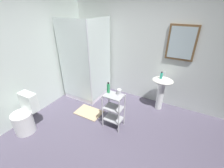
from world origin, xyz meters
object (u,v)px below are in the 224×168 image
Objects in this scene: pedestal_sink at (162,87)px; body_wash_bottle_green at (108,88)px; shower_stall at (88,80)px; rinse_cup at (119,92)px; storage_cart at (114,108)px; bath_mat at (89,112)px; toilet at (25,117)px; hand_soap_bottle at (161,75)px.

body_wash_bottle_green is (-0.81, -1.00, 0.26)m from pedestal_sink.
rinse_cup is at bearing -27.74° from shower_stall.
storage_cart is (1.15, -0.72, -0.03)m from shower_stall.
bath_mat is at bearing 172.95° from storage_cart.
pedestal_sink is 2.91m from toilet.
bath_mat is at bearing 179.25° from rinse_cup.
body_wash_bottle_green reaches higher than storage_cart.
pedestal_sink is 1.16m from rinse_cup.
shower_stall is at bearing 146.19° from body_wash_bottle_green.
storage_cart is 3.39× the size of body_wash_bottle_green.
toilet is 1.72m from body_wash_bottle_green.
bath_mat is (-1.38, -0.96, -0.57)m from pedestal_sink.
body_wash_bottle_green reaches higher than bath_mat.
hand_soap_bottle is 0.73× the size of body_wash_bottle_green.
shower_stall reaches higher than pedestal_sink.
pedestal_sink is at bearing 34.76° from bath_mat.
shower_stall is 12.56× the size of hand_soap_bottle.
hand_soap_bottle is 1.50× the size of rinse_cup.
hand_soap_bottle is (0.63, 1.00, 0.44)m from storage_cart.
hand_soap_bottle reaches higher than body_wash_bottle_green.
shower_stall is 2.70× the size of storage_cart.
body_wash_bottle_green is 1.00m from bath_mat.
rinse_cup is at bearing 46.24° from storage_cart.
rinse_cup is 1.10m from bath_mat.
body_wash_bottle_green is (-0.14, 0.04, 0.40)m from storage_cart.
shower_stall reaches higher than bath_mat.
storage_cart is 4.65× the size of hand_soap_bottle.
hand_soap_bottle is at bearing 57.71° from storage_cart.
hand_soap_bottle is 0.27× the size of bath_mat.
pedestal_sink is (1.82, 0.32, 0.12)m from shower_stall.
pedestal_sink is at bearing 10.08° from shower_stall.
hand_soap_bottle is (2.09, 1.93, 0.57)m from toilet.
shower_stall is 0.90m from bath_mat.
bath_mat is at bearing 53.38° from toilet.
hand_soap_bottle is at bearing 9.07° from shower_stall.
body_wash_bottle_green is 0.22m from rinse_cup.
body_wash_bottle_green is at bearing 163.04° from storage_cart.
bath_mat is (-0.77, 0.01, -0.78)m from rinse_cup.
body_wash_bottle_green is at bearing -128.74° from hand_soap_bottle.
toilet is at bearing -137.26° from pedestal_sink.
storage_cart is 0.43m from body_wash_bottle_green.
shower_stall reaches higher than storage_cart.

